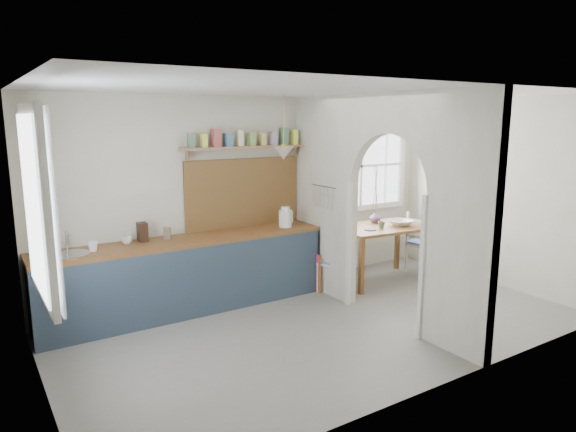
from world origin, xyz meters
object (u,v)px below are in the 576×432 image
kettle (285,217)px  vase (375,217)px  chair_left (336,262)px  dining_table (381,253)px  chair_right (425,242)px

kettle → vase: (1.50, -0.09, -0.15)m
chair_left → kettle: (-0.58, 0.36, 0.62)m
vase → dining_table: bearing=-108.7°
dining_table → kettle: (-1.42, 0.32, 0.63)m
chair_right → kettle: (-2.28, 0.37, 0.57)m
chair_left → vase: (0.92, 0.27, 0.47)m
chair_right → vase: size_ratio=5.51×
dining_table → chair_left: size_ratio=1.53×
kettle → vase: 1.51m
vase → chair_left: bearing=-163.6°
dining_table → kettle: size_ratio=4.72×
chair_right → vase: 0.93m
chair_right → vase: (-0.77, 0.28, 0.42)m
chair_left → chair_right: 1.70m
chair_left → chair_right: size_ratio=0.90×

